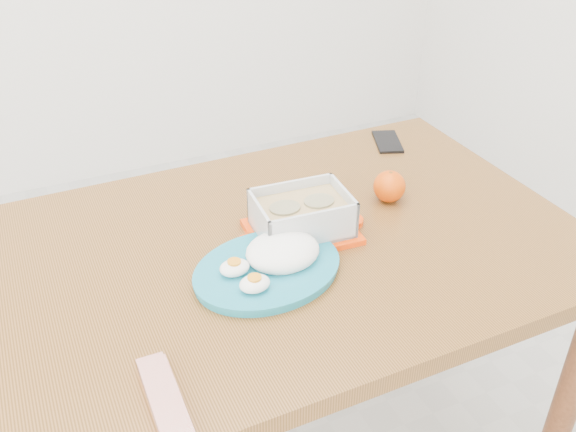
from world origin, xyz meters
name	(u,v)px	position (x,y,z in m)	size (l,w,h in m)	color
dining_table	(288,279)	(0.12, -0.10, 0.65)	(1.21, 0.81, 0.75)	brown
food_container	(302,216)	(0.15, -0.09, 0.80)	(0.23, 0.18, 0.09)	#FF4107
orange_fruit	(389,186)	(0.39, -0.05, 0.79)	(0.07, 0.07, 0.07)	#E85904
rice_plate	(272,261)	(0.05, -0.18, 0.78)	(0.34, 0.34, 0.08)	teal
candy_bar	(167,404)	(-0.22, -0.42, 0.76)	(0.18, 0.05, 0.02)	#AF1908
smartphone	(387,142)	(0.54, 0.20, 0.75)	(0.06, 0.13, 0.01)	black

